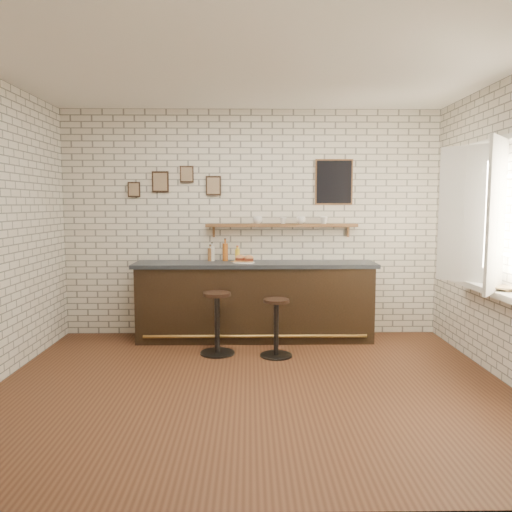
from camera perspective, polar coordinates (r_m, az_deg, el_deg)
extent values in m
plane|color=brown|center=(5.01, -0.43, -14.62)|extent=(5.00, 5.00, 0.00)
cube|color=black|center=(6.52, -0.13, -5.36)|extent=(3.00, 0.58, 0.96)
cube|color=#2D333A|center=(6.43, -0.13, -0.95)|extent=(3.10, 0.62, 0.05)
cylinder|color=olive|center=(6.29, -0.09, -9.16)|extent=(2.79, 0.04, 0.04)
cylinder|color=white|center=(6.39, -1.42, -0.72)|extent=(0.28, 0.28, 0.01)
cylinder|color=#C68F45|center=(6.41, -0.86, -0.63)|extent=(0.05, 0.05, 0.00)
cylinder|color=#C68F45|center=(6.39, -1.11, -0.66)|extent=(0.05, 0.05, 0.00)
cylinder|color=#C68F45|center=(6.47, -2.33, -0.57)|extent=(0.06, 0.06, 0.00)
cylinder|color=#C68F45|center=(6.43, -1.18, -0.61)|extent=(0.06, 0.06, 0.00)
cylinder|color=#C68F45|center=(6.36, -2.39, -0.69)|extent=(0.06, 0.06, 0.00)
cylinder|color=#C68F45|center=(6.41, -0.94, -0.63)|extent=(0.04, 0.04, 0.00)
cylinder|color=#C68F45|center=(6.34, -1.55, -0.70)|extent=(0.05, 0.05, 0.00)
cylinder|color=#C68F45|center=(6.33, -2.38, -0.72)|extent=(0.04, 0.04, 0.00)
cylinder|color=#C68F45|center=(6.40, -2.76, -0.64)|extent=(0.05, 0.05, 0.00)
cylinder|color=#C68F45|center=(6.35, -1.05, -0.69)|extent=(0.06, 0.06, 0.00)
cylinder|color=#C68F45|center=(6.41, -2.40, -0.64)|extent=(0.04, 0.04, 0.00)
cylinder|color=#C68F45|center=(6.38, -1.20, -0.66)|extent=(0.05, 0.05, 0.00)
cylinder|color=#C68F45|center=(6.42, -0.96, -0.62)|extent=(0.05, 0.05, 0.00)
cylinder|color=#C68F45|center=(6.38, -1.17, -0.66)|extent=(0.05, 0.05, 0.00)
cylinder|color=brown|center=(6.60, -5.24, 0.16)|extent=(0.07, 0.07, 0.17)
cylinder|color=brown|center=(6.60, -5.25, 1.06)|extent=(0.02, 0.02, 0.04)
cylinder|color=black|center=(6.59, -5.26, 1.27)|extent=(0.03, 0.03, 0.01)
cylinder|color=beige|center=(6.60, -5.03, 0.26)|extent=(0.06, 0.06, 0.19)
cylinder|color=beige|center=(6.59, -5.04, 1.27)|extent=(0.02, 0.02, 0.04)
cylinder|color=black|center=(6.59, -5.04, 1.50)|extent=(0.03, 0.03, 0.01)
cylinder|color=#9E4F19|center=(6.59, -3.54, 0.44)|extent=(0.07, 0.07, 0.23)
cylinder|color=#9E4F19|center=(6.58, -3.55, 1.69)|extent=(0.03, 0.03, 0.05)
cylinder|color=black|center=(6.57, -3.55, 1.97)|extent=(0.03, 0.03, 0.01)
cylinder|color=gold|center=(6.59, -2.13, 0.12)|extent=(0.06, 0.06, 0.16)
cylinder|color=gold|center=(6.58, -2.13, 0.95)|extent=(0.03, 0.03, 0.03)
cylinder|color=maroon|center=(6.58, -2.13, 1.14)|extent=(0.03, 0.03, 0.01)
cylinder|color=black|center=(6.01, -4.43, -10.98)|extent=(0.41, 0.41, 0.02)
cylinder|color=black|center=(5.92, -4.46, -7.77)|extent=(0.06, 0.06, 0.67)
cylinder|color=black|center=(5.84, -4.49, -4.37)|extent=(0.41, 0.41, 0.04)
cylinder|color=black|center=(5.91, 2.32, -11.27)|extent=(0.37, 0.37, 0.02)
cylinder|color=black|center=(5.83, 2.33, -8.28)|extent=(0.06, 0.06, 0.62)
cylinder|color=black|center=(5.75, 2.34, -5.12)|extent=(0.38, 0.38, 0.04)
cube|color=brown|center=(6.61, 2.92, 3.53)|extent=(2.00, 0.18, 0.04)
cube|color=brown|center=(6.68, -4.85, 2.86)|extent=(0.03, 0.04, 0.16)
cube|color=brown|center=(6.80, 10.48, 2.83)|extent=(0.03, 0.04, 0.16)
imported|color=white|center=(6.59, 0.20, 4.13)|extent=(0.13, 0.13, 0.10)
imported|color=white|center=(6.61, 3.14, 4.07)|extent=(0.11, 0.11, 0.08)
imported|color=white|center=(6.63, 5.16, 4.11)|extent=(0.14, 0.14, 0.09)
imported|color=white|center=(6.67, 7.78, 4.09)|extent=(0.11, 0.11, 0.09)
cube|color=black|center=(6.78, -10.87, 8.32)|extent=(0.22, 0.02, 0.28)
cube|color=black|center=(6.73, -7.91, 9.24)|extent=(0.18, 0.02, 0.22)
cube|color=black|center=(6.69, -4.89, 8.00)|extent=(0.20, 0.02, 0.26)
cube|color=black|center=(6.84, -13.77, 7.39)|extent=(0.16, 0.02, 0.20)
cube|color=black|center=(6.77, 8.89, 8.35)|extent=(0.46, 0.02, 0.56)
cube|color=white|center=(5.61, 24.89, -3.41)|extent=(0.20, 1.35, 0.06)
cube|color=white|center=(5.61, 26.24, 11.90)|extent=(0.05, 1.30, 0.06)
cube|color=white|center=(5.65, 25.53, -3.39)|extent=(0.05, 1.30, 0.06)
cube|color=white|center=(6.12, 23.36, 4.45)|extent=(0.05, 0.06, 1.50)
cube|color=white|center=(5.24, 25.88, 4.16)|extent=(0.40, 0.46, 1.46)
cube|color=white|center=(5.79, 23.22, 4.39)|extent=(0.40, 0.46, 1.46)
imported|color=tan|center=(5.37, 25.93, -3.43)|extent=(0.22, 0.27, 0.02)
imported|color=tan|center=(5.39, 25.81, -3.18)|extent=(0.27, 0.28, 0.02)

